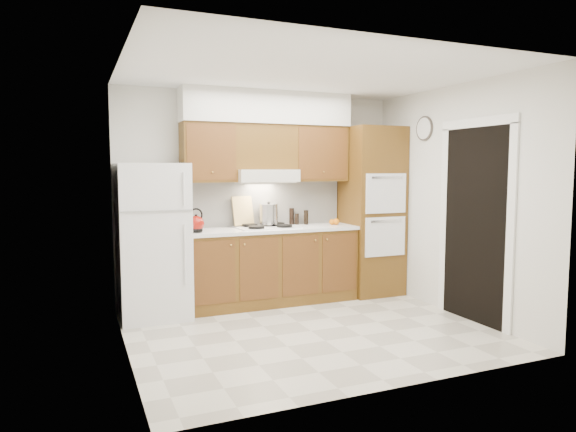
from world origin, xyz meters
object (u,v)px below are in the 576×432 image
at_px(fridge, 153,241).
at_px(stock_pot, 269,214).
at_px(oven_cabinet, 371,211).
at_px(kettle, 196,224).

bearing_deg(fridge, stock_pot, 7.13).
xyz_separation_m(fridge, oven_cabinet, (2.85, 0.03, 0.24)).
relative_size(fridge, stock_pot, 7.07).
bearing_deg(oven_cabinet, fridge, -179.30).
height_order(fridge, stock_pot, fridge).
relative_size(fridge, kettle, 9.54).
distance_m(fridge, oven_cabinet, 2.86).
bearing_deg(kettle, fridge, 177.88).
relative_size(fridge, oven_cabinet, 0.78).
height_order(oven_cabinet, kettle, oven_cabinet).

